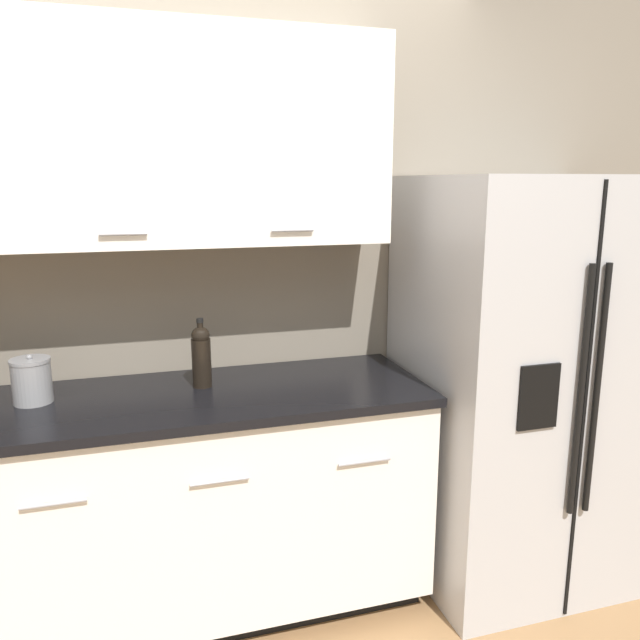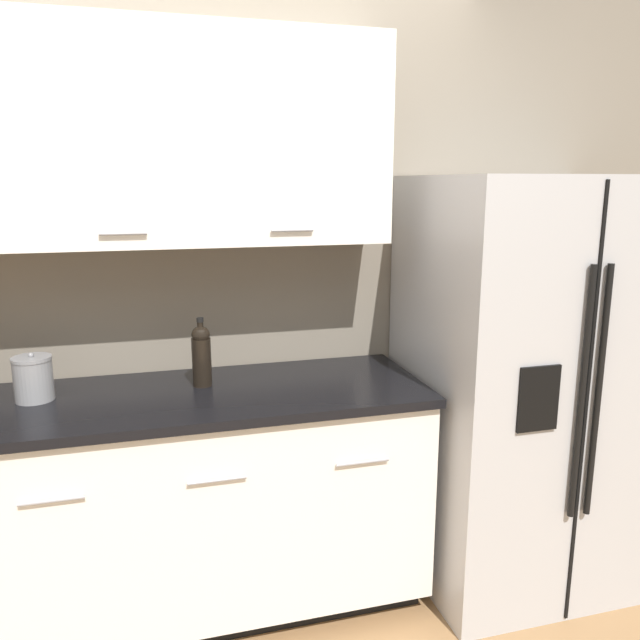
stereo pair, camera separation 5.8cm
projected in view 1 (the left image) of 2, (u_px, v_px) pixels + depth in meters
The scene contains 5 objects.
wall_back at pixel (168, 244), 2.49m from camera, with size 10.00×0.39×2.60m.
counter_unit at pixel (142, 510), 2.39m from camera, with size 2.20×0.64×0.92m.
refrigerator at pixel (520, 381), 2.67m from camera, with size 0.91×0.82×1.72m.
wine_bottle at pixel (201, 355), 2.40m from camera, with size 0.08×0.08×0.27m.
steel_canister at pixel (32, 381), 2.23m from camera, with size 0.14×0.14×0.18m.
Camera 1 is at (-0.21, -1.56, 1.69)m, focal length 35.00 mm.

